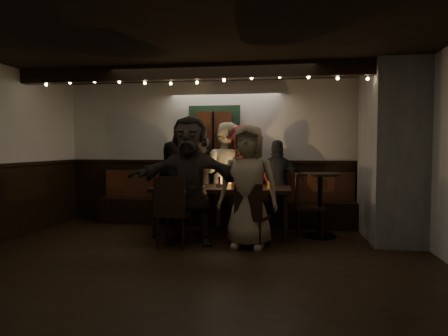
% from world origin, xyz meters
% --- Properties ---
extents(room, '(6.02, 5.01, 2.62)m').
position_xyz_m(room, '(1.07, 1.42, 1.07)').
color(room, black).
rests_on(room, ground).
extents(dining_table, '(2.14, 0.92, 0.93)m').
position_xyz_m(dining_table, '(0.10, 1.40, 0.70)').
color(dining_table, black).
rests_on(dining_table, ground).
extents(chair_near_left, '(0.48, 0.48, 0.99)m').
position_xyz_m(chair_near_left, '(-0.44, 0.47, 0.56)').
color(chair_near_left, black).
rests_on(chair_near_left, ground).
extents(chair_near_right, '(0.51, 0.51, 0.90)m').
position_xyz_m(chair_near_right, '(0.63, 0.62, 0.50)').
color(chair_near_right, black).
rests_on(chair_near_right, ground).
extents(chair_end, '(0.45, 0.45, 0.98)m').
position_xyz_m(chair_end, '(1.38, 1.50, 0.55)').
color(chair_end, black).
rests_on(chair_end, ground).
extents(high_top, '(0.62, 0.62, 0.99)m').
position_xyz_m(high_top, '(1.63, 1.48, 0.63)').
color(high_top, black).
rests_on(high_top, ground).
extents(person_a, '(0.82, 0.62, 1.50)m').
position_xyz_m(person_a, '(-0.88, 2.11, 0.75)').
color(person_a, black).
rests_on(person_a, ground).
extents(person_b, '(0.62, 0.46, 1.57)m').
position_xyz_m(person_b, '(-0.35, 2.16, 0.78)').
color(person_b, '#282829').
rests_on(person_b, ground).
extents(person_c, '(1.02, 0.88, 1.82)m').
position_xyz_m(person_c, '(0.05, 2.16, 0.91)').
color(person_c, beige).
rests_on(person_c, ground).
extents(person_d, '(1.27, 0.91, 1.77)m').
position_xyz_m(person_d, '(0.39, 2.08, 0.88)').
color(person_d, maroon).
rests_on(person_d, ground).
extents(person_e, '(0.89, 0.37, 1.51)m').
position_xyz_m(person_e, '(0.97, 2.16, 0.76)').
color(person_e, '#20232C').
rests_on(person_e, ground).
extents(person_f, '(1.72, 0.56, 1.85)m').
position_xyz_m(person_f, '(-0.26, 0.75, 0.93)').
color(person_f, '#312B25').
rests_on(person_f, ground).
extents(person_g, '(0.88, 0.62, 1.70)m').
position_xyz_m(person_g, '(0.59, 0.66, 0.85)').
color(person_g, tan).
rests_on(person_g, ground).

